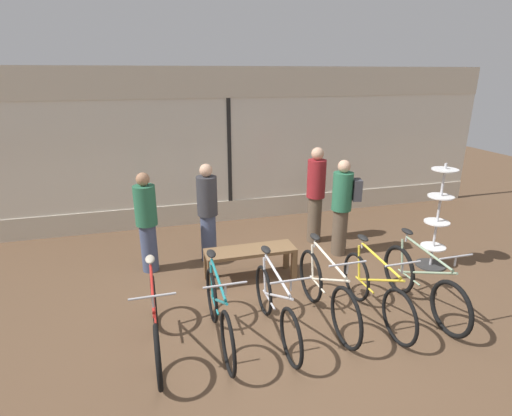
{
  "coord_description": "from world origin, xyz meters",
  "views": [
    {
      "loc": [
        -1.7,
        -4.35,
        3.08
      ],
      "look_at": [
        0.0,
        1.68,
        0.95
      ],
      "focal_mm": 28.0,
      "sensor_mm": 36.0,
      "label": 1
    }
  ],
  "objects_px": {
    "bicycle_far_left": "(156,323)",
    "accessory_rack": "(436,226)",
    "bicycle_right": "(375,292)",
    "display_bench": "(250,255)",
    "bicycle_center_right": "(326,292)",
    "customer_mid_floor": "(147,221)",
    "bicycle_center_left": "(276,307)",
    "customer_near_rack": "(208,211)",
    "bicycle_far_right": "(422,285)",
    "customer_by_window": "(316,193)",
    "bicycle_left": "(219,313)",
    "customer_near_bench": "(343,205)"
  },
  "relations": [
    {
      "from": "bicycle_center_right",
      "to": "customer_mid_floor",
      "type": "height_order",
      "value": "customer_mid_floor"
    },
    {
      "from": "bicycle_left",
      "to": "bicycle_right",
      "type": "height_order",
      "value": "bicycle_left"
    },
    {
      "from": "bicycle_center_right",
      "to": "accessory_rack",
      "type": "distance_m",
      "value": 2.56
    },
    {
      "from": "bicycle_far_left",
      "to": "bicycle_center_left",
      "type": "bearing_deg",
      "value": -3.52
    },
    {
      "from": "bicycle_center_right",
      "to": "display_bench",
      "type": "height_order",
      "value": "bicycle_center_right"
    },
    {
      "from": "accessory_rack",
      "to": "bicycle_center_left",
      "type": "bearing_deg",
      "value": -161.27
    },
    {
      "from": "bicycle_center_left",
      "to": "customer_near_rack",
      "type": "bearing_deg",
      "value": 100.8
    },
    {
      "from": "bicycle_left",
      "to": "bicycle_far_right",
      "type": "bearing_deg",
      "value": -1.52
    },
    {
      "from": "bicycle_far_right",
      "to": "display_bench",
      "type": "distance_m",
      "value": 2.48
    },
    {
      "from": "bicycle_far_left",
      "to": "accessory_rack",
      "type": "xyz_separation_m",
      "value": [
        4.51,
        0.96,
        0.34
      ]
    },
    {
      "from": "bicycle_right",
      "to": "display_bench",
      "type": "relative_size",
      "value": 1.22
    },
    {
      "from": "bicycle_left",
      "to": "customer_near_bench",
      "type": "xyz_separation_m",
      "value": [
        2.53,
        1.85,
        0.52
      ]
    },
    {
      "from": "bicycle_right",
      "to": "customer_mid_floor",
      "type": "height_order",
      "value": "customer_mid_floor"
    },
    {
      "from": "bicycle_far_left",
      "to": "customer_near_bench",
      "type": "distance_m",
      "value": 3.76
    },
    {
      "from": "accessory_rack",
      "to": "display_bench",
      "type": "distance_m",
      "value": 3.07
    },
    {
      "from": "bicycle_far_right",
      "to": "customer_near_rack",
      "type": "relative_size",
      "value": 1.05
    },
    {
      "from": "bicycle_far_right",
      "to": "bicycle_left",
      "type": "bearing_deg",
      "value": 178.48
    },
    {
      "from": "accessory_rack",
      "to": "customer_near_bench",
      "type": "xyz_separation_m",
      "value": [
        -1.26,
        0.85,
        0.2
      ]
    },
    {
      "from": "bicycle_center_left",
      "to": "bicycle_center_right",
      "type": "relative_size",
      "value": 0.95
    },
    {
      "from": "display_bench",
      "to": "customer_near_rack",
      "type": "relative_size",
      "value": 0.83
    },
    {
      "from": "bicycle_far_left",
      "to": "bicycle_right",
      "type": "distance_m",
      "value": 2.78
    },
    {
      "from": "customer_near_rack",
      "to": "customer_near_bench",
      "type": "height_order",
      "value": "customer_near_bench"
    },
    {
      "from": "bicycle_center_right",
      "to": "customer_mid_floor",
      "type": "bearing_deg",
      "value": 136.43
    },
    {
      "from": "bicycle_right",
      "to": "customer_near_bench",
      "type": "xyz_separation_m",
      "value": [
        0.48,
        1.91,
        0.53
      ]
    },
    {
      "from": "bicycle_far_right",
      "to": "customer_near_rack",
      "type": "xyz_separation_m",
      "value": [
        -2.5,
        2.33,
        0.5
      ]
    },
    {
      "from": "bicycle_left",
      "to": "bicycle_center_right",
      "type": "xyz_separation_m",
      "value": [
        1.42,
        0.07,
        0.01
      ]
    },
    {
      "from": "bicycle_left",
      "to": "bicycle_far_right",
      "type": "xyz_separation_m",
      "value": [
        2.75,
        -0.07,
        -0.01
      ]
    },
    {
      "from": "display_bench",
      "to": "customer_mid_floor",
      "type": "bearing_deg",
      "value": 154.73
    },
    {
      "from": "bicycle_center_left",
      "to": "bicycle_center_right",
      "type": "xyz_separation_m",
      "value": [
        0.73,
        0.12,
        0.03
      ]
    },
    {
      "from": "bicycle_center_right",
      "to": "display_bench",
      "type": "distance_m",
      "value": 1.49
    },
    {
      "from": "bicycle_center_left",
      "to": "bicycle_far_left",
      "type": "bearing_deg",
      "value": 176.48
    },
    {
      "from": "bicycle_far_left",
      "to": "customer_near_bench",
      "type": "relative_size",
      "value": 1.03
    },
    {
      "from": "customer_mid_floor",
      "to": "accessory_rack",
      "type": "bearing_deg",
      "value": -13.9
    },
    {
      "from": "accessory_rack",
      "to": "customer_by_window",
      "type": "relative_size",
      "value": 0.97
    },
    {
      "from": "bicycle_center_right",
      "to": "bicycle_far_right",
      "type": "bearing_deg",
      "value": -6.19
    },
    {
      "from": "bicycle_far_left",
      "to": "customer_near_bench",
      "type": "bearing_deg",
      "value": 29.11
    },
    {
      "from": "bicycle_center_left",
      "to": "customer_by_window",
      "type": "xyz_separation_m",
      "value": [
        1.63,
        2.56,
        0.58
      ]
    },
    {
      "from": "accessory_rack",
      "to": "customer_by_window",
      "type": "bearing_deg",
      "value": 134.27
    },
    {
      "from": "bicycle_center_left",
      "to": "customer_mid_floor",
      "type": "bearing_deg",
      "value": 123.4
    },
    {
      "from": "customer_by_window",
      "to": "bicycle_right",
      "type": "bearing_deg",
      "value": -95.9
    },
    {
      "from": "customer_near_rack",
      "to": "customer_by_window",
      "type": "height_order",
      "value": "customer_by_window"
    },
    {
      "from": "bicycle_right",
      "to": "customer_near_rack",
      "type": "bearing_deg",
      "value": 127.83
    },
    {
      "from": "customer_by_window",
      "to": "customer_mid_floor",
      "type": "xyz_separation_m",
      "value": [
        -3.06,
        -0.39,
        -0.1
      ]
    },
    {
      "from": "customer_near_rack",
      "to": "bicycle_right",
      "type": "bearing_deg",
      "value": -52.17
    },
    {
      "from": "bicycle_center_right",
      "to": "bicycle_right",
      "type": "distance_m",
      "value": 0.65
    },
    {
      "from": "bicycle_center_left",
      "to": "display_bench",
      "type": "relative_size",
      "value": 1.22
    },
    {
      "from": "bicycle_center_left",
      "to": "bicycle_far_right",
      "type": "relative_size",
      "value": 0.96
    },
    {
      "from": "bicycle_left",
      "to": "customer_mid_floor",
      "type": "bearing_deg",
      "value": 109.23
    },
    {
      "from": "display_bench",
      "to": "customer_near_rack",
      "type": "bearing_deg",
      "value": 121.27
    },
    {
      "from": "bicycle_left",
      "to": "customer_near_rack",
      "type": "height_order",
      "value": "customer_near_rack"
    }
  ]
}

